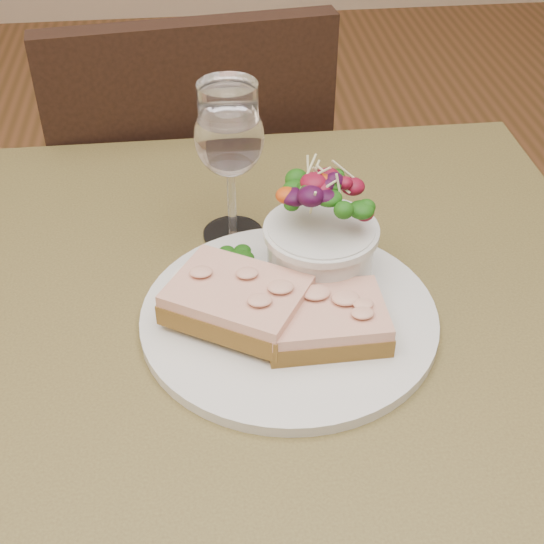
{
  "coord_description": "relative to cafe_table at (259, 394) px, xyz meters",
  "views": [
    {
      "loc": [
        -0.05,
        -0.56,
        1.27
      ],
      "look_at": [
        0.02,
        0.01,
        0.81
      ],
      "focal_mm": 50.0,
      "sensor_mm": 36.0,
      "label": 1
    }
  ],
  "objects": [
    {
      "name": "chair_far",
      "position": [
        -0.07,
        0.62,
        -0.36
      ],
      "size": [
        0.47,
        0.47,
        0.9
      ],
      "rotation": [
        0.0,
        0.0,
        3.26
      ],
      "color": "black",
      "rests_on": "ground"
    },
    {
      "name": "salad_bowl",
      "position": [
        0.07,
        0.06,
        0.17
      ],
      "size": [
        0.11,
        0.11,
        0.13
      ],
      "color": "silver",
      "rests_on": "dinner_plate"
    },
    {
      "name": "sandwich_back",
      "position": [
        -0.02,
        -0.0,
        0.14
      ],
      "size": [
        0.16,
        0.15,
        0.03
      ],
      "rotation": [
        0.0,
        0.0,
        -0.54
      ],
      "color": "#503615",
      "rests_on": "dinner_plate"
    },
    {
      "name": "sandwich_front",
      "position": [
        0.06,
        -0.03,
        0.13
      ],
      "size": [
        0.12,
        0.09,
        0.03
      ],
      "rotation": [
        0.0,
        0.0,
        0.02
      ],
      "color": "#503615",
      "rests_on": "dinner_plate"
    },
    {
      "name": "dinner_plate",
      "position": [
        0.03,
        0.0,
        0.11
      ],
      "size": [
        0.3,
        0.3,
        0.01
      ],
      "primitive_type": "cylinder",
      "color": "silver",
      "rests_on": "cafe_table"
    },
    {
      "name": "ramekin",
      "position": [
        -0.05,
        0.02,
        0.13
      ],
      "size": [
        0.07,
        0.07,
        0.04
      ],
      "color": "silver",
      "rests_on": "dinner_plate"
    },
    {
      "name": "cafe_table",
      "position": [
        0.0,
        0.0,
        0.0
      ],
      "size": [
        0.8,
        0.8,
        0.75
      ],
      "color": "#4A3E1F",
      "rests_on": "ground"
    },
    {
      "name": "wine_glass",
      "position": [
        -0.01,
        0.16,
        0.22
      ],
      "size": [
        0.08,
        0.08,
        0.18
      ],
      "color": "white",
      "rests_on": "cafe_table"
    },
    {
      "name": "garnish",
      "position": [
        -0.03,
        0.08,
        0.12
      ],
      "size": [
        0.05,
        0.04,
        0.02
      ],
      "color": "#163E0B",
      "rests_on": "dinner_plate"
    }
  ]
}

